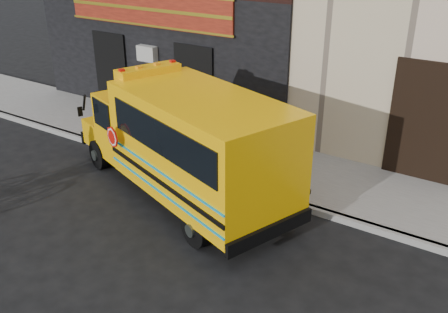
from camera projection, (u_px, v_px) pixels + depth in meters
ground at (168, 236)px, 10.63m from camera, size 120.00×120.00×0.00m
curb at (233, 185)px, 12.58m from camera, size 40.00×0.20×0.15m
sidewalk at (262, 163)px, 13.71m from camera, size 40.00×3.00×0.15m
school_bus at (186, 140)px, 11.53m from camera, size 7.21×4.29×2.92m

